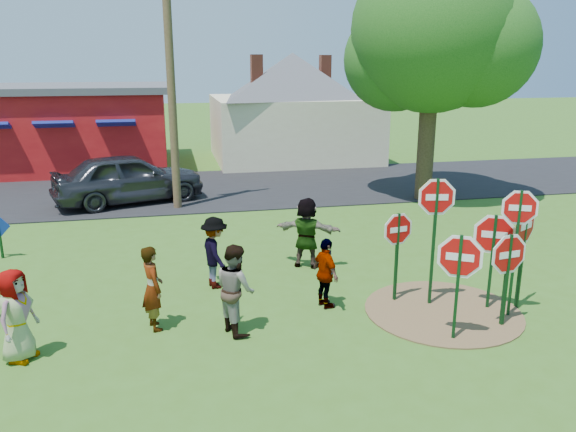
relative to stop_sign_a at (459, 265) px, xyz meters
name	(u,v)px	position (x,y,z in m)	size (l,w,h in m)	color
ground	(220,311)	(-4.14, 2.12, -1.47)	(120.00, 120.00, 0.00)	#375E1B
road	(193,190)	(-4.14, 13.62, -1.45)	(120.00, 7.50, 0.04)	black
dirt_patch	(443,311)	(0.36, 1.12, -1.45)	(3.20, 3.20, 0.03)	brown
red_building	(69,126)	(-9.64, 20.11, 0.50)	(9.40, 7.69, 3.90)	maroon
cream_house	(292,102)	(1.36, 20.12, 1.46)	(9.40, 9.40, 6.50)	beige
stop_sign_a	(459,265)	(0.00, 0.00, 0.00)	(0.96, 0.58, 2.18)	#0E3516
stop_sign_b	(436,210)	(0.25, 1.52, 0.62)	(1.02, 0.23, 2.87)	#0E3516
stop_sign_c	(518,224)	(1.56, 0.66, 0.48)	(0.88, 0.38, 2.75)	#0E3516
stop_sign_d	(524,233)	(1.96, 0.99, 0.17)	(0.92, 0.54, 2.32)	#0E3516
stop_sign_e	(508,261)	(1.19, 0.30, -0.12)	(1.07, 0.18, 2.02)	#0E3516
stop_sign_f	(494,240)	(1.35, 1.09, 0.03)	(0.99, 0.57, 2.18)	#0E3516
stop_sign_g	(398,237)	(-0.41, 1.85, -0.03)	(0.92, 0.21, 2.08)	#0E3516
person_a	(16,315)	(-7.70, 0.89, -0.64)	(0.81, 0.53, 1.66)	#3C4E83
person_b	(153,288)	(-5.45, 1.61, -0.63)	(0.61, 0.40, 1.67)	#307A6B
person_c	(235,289)	(-3.92, 1.16, -0.60)	(0.85, 0.66, 1.74)	brown
person_d	(215,253)	(-4.11, 3.43, -0.64)	(1.07, 0.61, 1.65)	#2D2D32
person_e	(326,273)	(-1.96, 1.85, -0.71)	(0.88, 0.37, 1.51)	#572F5E
person_f	(307,232)	(-1.76, 4.30, -0.57)	(1.66, 0.53, 1.79)	#1B4C28
suv	(129,178)	(-6.49, 11.96, -0.53)	(2.12, 5.27, 1.80)	#2A292E
utility_pole	(170,70)	(-4.81, 10.84, 3.26)	(2.13, 0.79, 8.98)	#4C3823
leafy_tree	(437,39)	(4.33, 10.27, 4.26)	(6.26, 5.71, 8.90)	#382819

